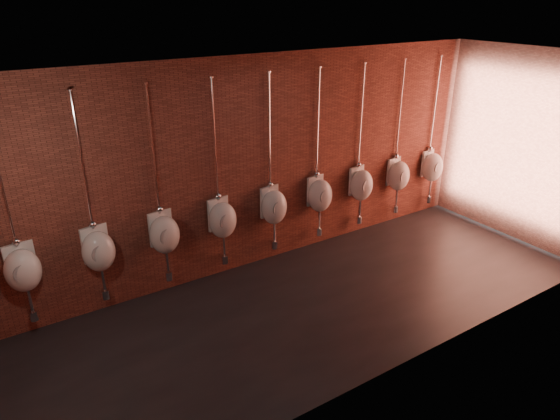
# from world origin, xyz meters

# --- Properties ---
(ground) EXTENTS (8.50, 8.50, 0.00)m
(ground) POSITION_xyz_m (0.00, 0.00, 0.00)
(ground) COLOR black
(ground) RESTS_ON ground
(room_shell) EXTENTS (8.54, 3.04, 3.22)m
(room_shell) POSITION_xyz_m (0.00, 0.00, 2.01)
(room_shell) COLOR black
(room_shell) RESTS_ON ground
(urinal_1) EXTENTS (0.48, 0.43, 2.72)m
(urinal_1) POSITION_xyz_m (-3.25, 1.35, 0.96)
(urinal_1) COLOR white
(urinal_1) RESTS_ON ground
(urinal_2) EXTENTS (0.48, 0.43, 2.72)m
(urinal_2) POSITION_xyz_m (-2.38, 1.35, 0.96)
(urinal_2) COLOR white
(urinal_2) RESTS_ON ground
(urinal_3) EXTENTS (0.48, 0.43, 2.72)m
(urinal_3) POSITION_xyz_m (-1.50, 1.35, 0.96)
(urinal_3) COLOR white
(urinal_3) RESTS_ON ground
(urinal_4) EXTENTS (0.48, 0.43, 2.72)m
(urinal_4) POSITION_xyz_m (-0.63, 1.35, 0.96)
(urinal_4) COLOR white
(urinal_4) RESTS_ON ground
(urinal_5) EXTENTS (0.48, 0.43, 2.72)m
(urinal_5) POSITION_xyz_m (0.25, 1.35, 0.96)
(urinal_5) COLOR white
(urinal_5) RESTS_ON ground
(urinal_6) EXTENTS (0.48, 0.43, 2.72)m
(urinal_6) POSITION_xyz_m (1.13, 1.35, 0.96)
(urinal_6) COLOR white
(urinal_6) RESTS_ON ground
(urinal_7) EXTENTS (0.48, 0.43, 2.72)m
(urinal_7) POSITION_xyz_m (2.00, 1.35, 0.96)
(urinal_7) COLOR white
(urinal_7) RESTS_ON ground
(urinal_8) EXTENTS (0.48, 0.43, 2.72)m
(urinal_8) POSITION_xyz_m (2.88, 1.35, 0.96)
(urinal_8) COLOR white
(urinal_8) RESTS_ON ground
(urinal_9) EXTENTS (0.48, 0.43, 2.72)m
(urinal_9) POSITION_xyz_m (3.75, 1.35, 0.96)
(urinal_9) COLOR white
(urinal_9) RESTS_ON ground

